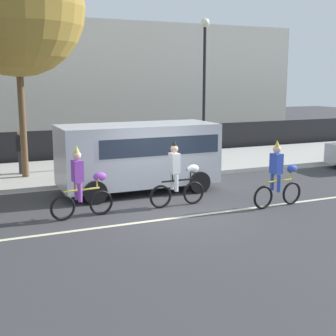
{
  "coord_description": "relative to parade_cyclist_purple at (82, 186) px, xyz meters",
  "views": [
    {
      "loc": [
        -5.15,
        -11.21,
        3.57
      ],
      "look_at": [
        0.31,
        1.2,
        1.0
      ],
      "focal_mm": 50.0,
      "sensor_mm": 36.0,
      "label": 1
    }
  ],
  "objects": [
    {
      "name": "ground_plane",
      "position": [
        2.43,
        -0.52,
        -0.84
      ],
      "size": [
        80.0,
        80.0,
        0.0
      ],
      "primitive_type": "plane",
      "color": "#38383A"
    },
    {
      "name": "road_centre_line",
      "position": [
        2.43,
        -1.02,
        -0.84
      ],
      "size": [
        36.0,
        0.14,
        0.01
      ],
      "primitive_type": "cube",
      "color": "beige",
      "rests_on": "ground"
    },
    {
      "name": "sidewalk_curb",
      "position": [
        2.43,
        5.98,
        -0.77
      ],
      "size": [
        60.0,
        5.0,
        0.15
      ],
      "primitive_type": "cube",
      "color": "#ADAAA3",
      "rests_on": "ground"
    },
    {
      "name": "fence_line",
      "position": [
        2.43,
        8.88,
        -0.14
      ],
      "size": [
        40.0,
        0.08,
        1.4
      ],
      "primitive_type": "cube",
      "color": "black",
      "rests_on": "ground"
    },
    {
      "name": "building_backdrop",
      "position": [
        2.84,
        17.48,
        2.55
      ],
      "size": [
        28.0,
        8.0,
        6.79
      ],
      "primitive_type": "cube",
      "color": "beige",
      "rests_on": "ground"
    },
    {
      "name": "parade_cyclist_purple",
      "position": [
        0.0,
        0.0,
        0.0
      ],
      "size": [
        1.72,
        0.5,
        1.92
      ],
      "color": "black",
      "rests_on": "ground"
    },
    {
      "name": "parade_cyclist_zebra",
      "position": [
        2.76,
        0.04,
        0.0
      ],
      "size": [
        1.72,
        0.5,
        1.92
      ],
      "color": "black",
      "rests_on": "ground"
    },
    {
      "name": "parade_cyclist_cobalt",
      "position": [
        5.35,
        -1.16,
        0.0
      ],
      "size": [
        1.72,
        0.5,
        1.92
      ],
      "color": "black",
      "rests_on": "ground"
    },
    {
      "name": "parked_van_silver",
      "position": [
        2.42,
        2.18,
        0.44
      ],
      "size": [
        5.0,
        2.22,
        2.18
      ],
      "color": "silver",
      "rests_on": "ground"
    },
    {
      "name": "street_lamp_post",
      "position": [
        6.54,
        5.62,
        3.15
      ],
      "size": [
        0.36,
        0.36,
        5.86
      ],
      "color": "black",
      "rests_on": "sidewalk_curb"
    },
    {
      "name": "street_tree_near_lamp",
      "position": [
        -0.79,
        5.34,
        5.1
      ],
      "size": [
        4.61,
        4.61,
        8.11
      ],
      "color": "brown",
      "rests_on": "sidewalk_curb"
    },
    {
      "name": "pedestrian_onlooker",
      "position": [
        -0.85,
        5.94,
        0.17
      ],
      "size": [
        0.32,
        0.2,
        1.62
      ],
      "color": "#33333D",
      "rests_on": "sidewalk_curb"
    }
  ]
}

